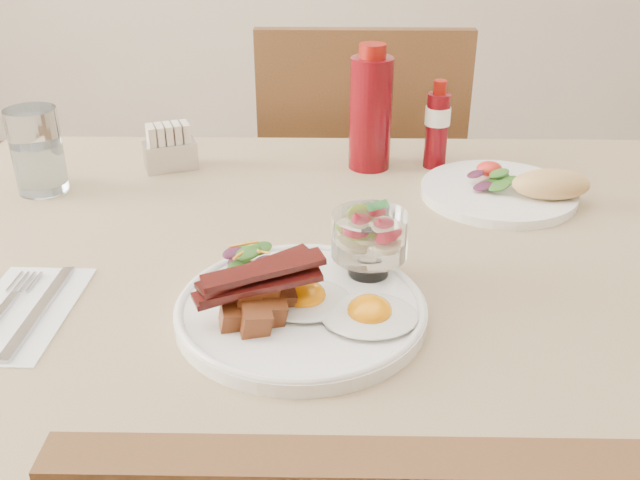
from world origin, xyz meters
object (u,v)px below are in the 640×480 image
fruit_cup (369,236)px  water_glass (38,156)px  table (374,308)px  sugar_caddy (170,149)px  ketchup_bottle (371,111)px  hot_sauce_bottle (437,126)px  second_plate (511,189)px  chair_far (358,200)px  main_plate (301,311)px

fruit_cup → water_glass: size_ratio=0.70×
table → sugar_caddy: 0.45m
table → sugar_caddy: size_ratio=13.97×
ketchup_bottle → hot_sauce_bottle: 0.11m
table → ketchup_bottle: ketchup_bottle is taller
second_plate → sugar_caddy: 0.55m
chair_far → fruit_cup: chair_far is taller
hot_sauce_bottle → water_glass: bearing=-169.8°
fruit_cup → hot_sauce_bottle: bearing=71.7°
table → ketchup_bottle: bearing=89.6°
chair_far → table: bearing=-90.0°
fruit_cup → water_glass: bearing=150.8°
sugar_caddy → fruit_cup: bearing=-71.3°
main_plate → hot_sauce_bottle: (0.20, 0.46, 0.06)m
chair_far → sugar_caddy: size_ratio=9.77×
table → water_glass: size_ratio=10.20×
second_plate → table: bearing=-140.8°
second_plate → sugar_caddy: bearing=168.2°
chair_far → sugar_caddy: chair_far is taller
chair_far → water_glass: size_ratio=7.13×
ketchup_bottle → sugar_caddy: size_ratio=2.15×
hot_sauce_bottle → ketchup_bottle: bearing=-178.3°
main_plate → hot_sauce_bottle: 0.51m
hot_sauce_bottle → sugar_caddy: (-0.44, -0.02, -0.04)m
fruit_cup → second_plate: (0.23, 0.26, -0.05)m
ketchup_bottle → sugar_caddy: 0.34m
sugar_caddy → water_glass: water_glass is taller
chair_far → second_plate: bearing=-66.8°
second_plate → water_glass: water_glass is taller
sugar_caddy → ketchup_bottle: bearing=-19.1°
fruit_cup → hot_sauce_bottle: size_ratio=0.62×
hot_sauce_bottle → sugar_caddy: 0.44m
table → hot_sauce_bottle: 0.36m
hot_sauce_bottle → sugar_caddy: size_ratio=1.54×
second_plate → water_glass: size_ratio=1.86×
table → main_plate: size_ratio=4.75×
chair_far → ketchup_bottle: 0.49m
ketchup_bottle → water_glass: (-0.51, -0.11, -0.04)m
fruit_cup → hot_sauce_bottle: (0.13, 0.39, 0.00)m
chair_far → water_glass: 0.75m
main_plate → second_plate: 0.45m
table → sugar_caddy: (-0.33, 0.28, 0.12)m
fruit_cup → ketchup_bottle: 0.38m
table → water_glass: water_glass is taller
ketchup_bottle → second_plate: bearing=-31.3°
table → hot_sauce_bottle: (0.11, 0.30, 0.16)m
second_plate → ketchup_bottle: ketchup_bottle is taller
fruit_cup → sugar_caddy: bearing=130.3°
sugar_caddy → water_glass: size_ratio=0.73×
chair_far → second_plate: 0.59m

